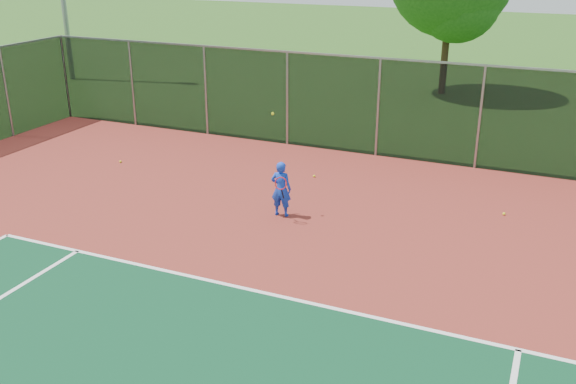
{
  "coord_description": "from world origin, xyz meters",
  "views": [
    {
      "loc": [
        2.04,
        -6.52,
        6.2
      ],
      "look_at": [
        -2.95,
        5.0,
        1.3
      ],
      "focal_mm": 40.0,
      "sensor_mm": 36.0,
      "label": 1
    }
  ],
  "objects": [
    {
      "name": "practice_ball_6",
      "position": [
        -4.03,
        9.36,
        0.06
      ],
      "size": [
        0.07,
        0.07,
        0.07
      ],
      "primitive_type": "sphere",
      "color": "yellow",
      "rests_on": "court_apron"
    },
    {
      "name": "fence_back",
      "position": [
        0.0,
        12.0,
        1.56
      ],
      "size": [
        30.0,
        0.06,
        3.03
      ],
      "color": "black",
      "rests_on": "court_apron"
    },
    {
      "name": "tennis_player",
      "position": [
        -3.79,
        6.52,
        0.71
      ],
      "size": [
        0.59,
        0.6,
        2.52
      ],
      "color": "blue",
      "rests_on": "court_apron"
    },
    {
      "name": "court_apron",
      "position": [
        0.0,
        2.0,
        0.01
      ],
      "size": [
        30.0,
        20.0,
        0.02
      ],
      "primitive_type": "cube",
      "color": "maroon",
      "rests_on": "ground"
    },
    {
      "name": "practice_ball_3",
      "position": [
        1.18,
        8.68,
        0.06
      ],
      "size": [
        0.07,
        0.07,
        0.07
      ],
      "primitive_type": "sphere",
      "color": "yellow",
      "rests_on": "court_apron"
    },
    {
      "name": "practice_ball_5",
      "position": [
        -9.84,
        8.24,
        0.06
      ],
      "size": [
        0.07,
        0.07,
        0.07
      ],
      "primitive_type": "sphere",
      "color": "yellow",
      "rests_on": "court_apron"
    }
  ]
}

